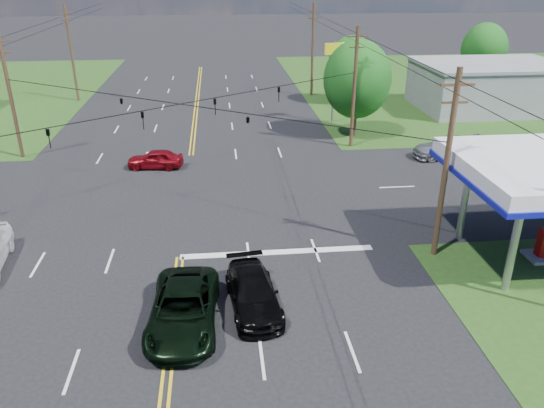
{
  "coord_description": "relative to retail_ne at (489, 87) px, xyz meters",
  "views": [
    {
      "loc": [
        2.24,
        -19.86,
        13.56
      ],
      "look_at": [
        4.93,
        6.0,
        1.87
      ],
      "focal_mm": 35.0,
      "sensor_mm": 36.0,
      "label": 1
    }
  ],
  "objects": [
    {
      "name": "pickup_dkgreen",
      "position": [
        -29.5,
        -33.66,
        -1.39
      ],
      "size": [
        2.99,
        5.99,
        1.63
      ],
      "primitive_type": "imported",
      "rotation": [
        0.0,
        0.0,
        -0.05
      ],
      "color": "black",
      "rests_on": "ground"
    },
    {
      "name": "pole_ne",
      "position": [
        -17.0,
        -11.0,
        2.72
      ],
      "size": [
        1.6,
        0.28,
        9.5
      ],
      "color": "#422E1C",
      "rests_on": "ground"
    },
    {
      "name": "tree_right_b",
      "position": [
        -13.5,
        4.0,
        2.02
      ],
      "size": [
        4.94,
        4.94,
        7.09
      ],
      "color": "#422E1C",
      "rests_on": "ground"
    },
    {
      "name": "ground",
      "position": [
        -30.0,
        -20.0,
        -2.2
      ],
      "size": [
        280.0,
        280.0,
        0.0
      ],
      "primitive_type": "plane",
      "color": "black",
      "rests_on": "ground"
    },
    {
      "name": "suv_black",
      "position": [
        -26.58,
        -32.66,
        -1.48
      ],
      "size": [
        2.51,
        5.14,
        1.44
      ],
      "primitive_type": "imported",
      "rotation": [
        0.0,
        0.0,
        0.1
      ],
      "color": "black",
      "rests_on": "ground"
    },
    {
      "name": "grass_ne",
      "position": [
        5.0,
        12.0,
        -2.2
      ],
      "size": [
        46.0,
        48.0,
        0.03
      ],
      "primitive_type": "cube",
      "color": "#234115",
      "rests_on": "ground"
    },
    {
      "name": "stop_bar",
      "position": [
        -25.0,
        -28.0,
        -2.2
      ],
      "size": [
        10.0,
        0.5,
        0.02
      ],
      "primitive_type": "cube",
      "color": "silver",
      "rests_on": "ground"
    },
    {
      "name": "pole_se",
      "position": [
        -17.0,
        -29.0,
        2.72
      ],
      "size": [
        1.6,
        0.28,
        9.5
      ],
      "color": "#422E1C",
      "rests_on": "ground"
    },
    {
      "name": "pole_right_far",
      "position": [
        -17.0,
        8.0,
        2.97
      ],
      "size": [
        1.6,
        0.28,
        10.0
      ],
      "color": "#422E1C",
      "rests_on": "ground"
    },
    {
      "name": "pole_left_far",
      "position": [
        -43.0,
        8.0,
        2.97
      ],
      "size": [
        1.6,
        0.28,
        10.0
      ],
      "color": "#422E1C",
      "rests_on": "ground"
    },
    {
      "name": "span_wire_signals",
      "position": [
        -30.0,
        -20.0,
        3.8
      ],
      "size": [
        26.0,
        18.0,
        1.13
      ],
      "color": "black",
      "rests_on": "ground"
    },
    {
      "name": "tree_far_r",
      "position": [
        4.0,
        10.0,
        2.34
      ],
      "size": [
        5.32,
        5.32,
        7.63
      ],
      "color": "#422E1C",
      "rests_on": "ground"
    },
    {
      "name": "sedan_red",
      "position": [
        -32.47,
        -14.5,
        -1.52
      ],
      "size": [
        4.14,
        1.99,
        1.37
      ],
      "primitive_type": "imported",
      "rotation": [
        0.0,
        0.0,
        -1.67
      ],
      "color": "maroon",
      "rests_on": "ground"
    },
    {
      "name": "retail_ne",
      "position": [
        0.0,
        0.0,
        0.0
      ],
      "size": [
        14.0,
        10.0,
        4.4
      ],
      "primitive_type": "cube",
      "color": "slate",
      "rests_on": "ground"
    },
    {
      "name": "sedan_far",
      "position": [
        -10.17,
        -14.5,
        -1.4
      ],
      "size": [
        5.63,
        2.48,
        1.61
      ],
      "primitive_type": "imported",
      "rotation": [
        0.0,
        0.0,
        -1.53
      ],
      "color": "#A5A5A9",
      "rests_on": "ground"
    },
    {
      "name": "polesign_ne",
      "position": [
        -17.0,
        -3.54,
        3.45
      ],
      "size": [
        2.04,
        0.6,
        7.37
      ],
      "color": "#A5A5AA",
      "rests_on": "ground"
    },
    {
      "name": "tree_right_a",
      "position": [
        -16.0,
        -8.0,
        2.67
      ],
      "size": [
        5.7,
        5.7,
        8.18
      ],
      "color": "#422E1C",
      "rests_on": "ground"
    },
    {
      "name": "pole_nw",
      "position": [
        -43.0,
        -11.0,
        2.72
      ],
      "size": [
        1.6,
        0.28,
        9.5
      ],
      "color": "#422E1C",
      "rests_on": "ground"
    },
    {
      "name": "power_lines",
      "position": [
        -30.0,
        -22.0,
        6.4
      ],
      "size": [
        26.04,
        100.0,
        0.64
      ],
      "color": "black",
      "rests_on": "ground"
    }
  ]
}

